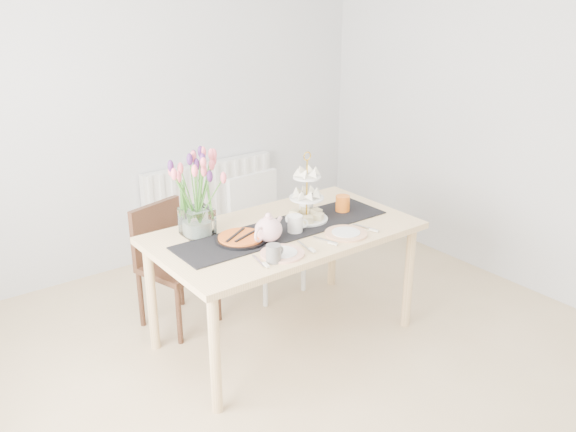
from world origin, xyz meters
TOP-DOWN VIEW (x-y plane):
  - room_shell at (0.00, 0.00)m, footprint 4.50×4.50m
  - radiator at (0.50, 2.19)m, footprint 1.20×0.08m
  - dining_table at (0.14, 0.63)m, footprint 1.60×0.90m
  - chair_brown at (-0.34, 1.26)m, footprint 0.50×0.50m
  - chair_white at (0.43, 1.30)m, footprint 0.45×0.45m
  - table_runner at (0.14, 0.63)m, footprint 1.40×0.35m
  - tulip_vase at (-0.32, 0.88)m, footprint 0.62×0.62m
  - cake_stand at (0.34, 0.67)m, footprint 0.27×0.27m
  - teapot at (-0.05, 0.54)m, footprint 0.31×0.28m
  - cream_jug at (0.42, 0.77)m, footprint 0.11×0.11m
  - tart_tin at (-0.17, 0.64)m, footprint 0.30×0.30m
  - mug_grey at (-0.18, 0.30)m, footprint 0.09×0.09m
  - mug_white at (0.16, 0.56)m, footprint 0.12×0.12m
  - mug_orange at (0.63, 0.65)m, footprint 0.12×0.12m
  - plate_left at (-0.09, 0.35)m, footprint 0.29×0.29m
  - plate_right at (0.39, 0.35)m, footprint 0.32×0.32m

SIDE VIEW (x-z plane):
  - radiator at x=0.50m, z-range 0.15..0.75m
  - chair_brown at x=-0.34m, z-range 0.06..0.88m
  - chair_white at x=0.43m, z-range 0.07..0.93m
  - dining_table at x=0.14m, z-range 0.30..1.05m
  - table_runner at x=0.14m, z-range 0.75..0.76m
  - plate_left at x=-0.09m, z-range 0.75..0.76m
  - plate_right at x=0.39m, z-range 0.75..0.76m
  - tart_tin at x=-0.17m, z-range 0.75..0.79m
  - cream_jug at x=0.42m, z-range 0.75..0.84m
  - mug_grey at x=-0.18m, z-range 0.75..0.85m
  - mug_white at x=0.16m, z-range 0.75..0.86m
  - mug_orange at x=0.63m, z-range 0.75..0.86m
  - teapot at x=-0.05m, z-range 0.75..0.91m
  - cake_stand at x=0.34m, z-range 0.67..1.06m
  - tulip_vase at x=-0.32m, z-range 0.82..1.35m
  - room_shell at x=0.00m, z-range -0.95..3.55m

